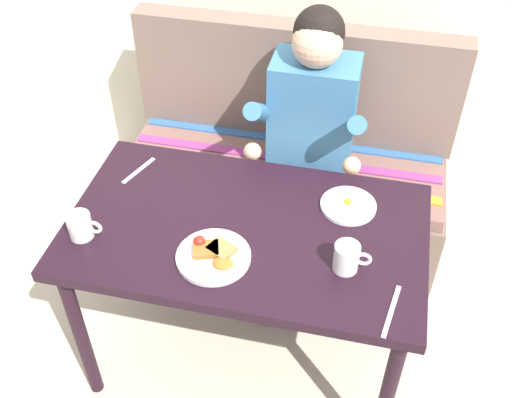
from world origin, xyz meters
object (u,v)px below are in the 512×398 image
Objects in this scene: plate_eggs at (348,205)px; couch at (285,175)px; coffee_mug_second at (81,225)px; table at (246,243)px; fork at (139,171)px; knife at (391,311)px; person at (310,128)px; coffee_mug at (347,257)px; plate_breakfast at (213,255)px.

couch is at bearing 118.40° from plate_eggs.
table is at bearing 17.60° from coffee_mug_second.
plate_eggs is 0.78m from fork.
knife is at bearing -67.38° from plate_eggs.
couch reaches higher than table.
table is 0.83× the size of couch.
plate_eggs reaches higher than table.
knife is (0.38, -0.84, -0.01)m from person.
coffee_mug is at bearing -68.40° from couch.
coffee_mug is at bearing 7.14° from plate_breakfast.
plate_breakfast is 2.02× the size of coffee_mug.
table is 6.00× the size of knife.
coffee_mug_second is (-0.51, -0.16, 0.13)m from table.
coffee_mug_second reaches higher than table.
knife is at bearing -8.79° from plate_breakfast.
table is 0.61m from person.
couch is 7.47× the size of plate_eggs.
plate_breakfast is at bearing -139.49° from plate_eggs.
person is (0.12, 0.59, 0.09)m from table.
fork is (-0.57, -0.40, -0.01)m from person.
table is at bearing -101.36° from person.
couch is 1.20m from knife.
person is at bearing 50.06° from coffee_mug_second.
plate_eggs is at bearing -64.19° from person.
fork reaches higher than table.
person is at bearing 78.64° from table.
fork is at bearing -128.41° from couch.
couch reaches higher than knife.
couch reaches higher than plate_eggs.
fork is at bearing 80.81° from coffee_mug_second.
plate_breakfast is 1.19× the size of knife.
fork is (-0.78, 0.02, -0.01)m from plate_eggs.
plate_breakfast reaches higher than table.
person is 0.70m from fork.
plate_breakfast is 1.23× the size of plate_eggs.
couch is at bearing 125.51° from knife.
person is 10.27× the size of coffee_mug.
table is 0.20m from plate_breakfast.
plate_eggs is 1.13× the size of fork.
coffee_mug_second is at bearing -118.88° from couch.
plate_eggs reaches higher than fork.
plate_breakfast is at bearing -179.36° from knife.
coffee_mug reaches higher than coffee_mug_second.
coffee_mug_second is (-0.44, -0.00, 0.03)m from plate_breakfast.
knife is at bearing -4.54° from fork.
plate_breakfast is 0.53m from fork.
coffee_mug is 0.59× the size of knife.
knife reaches higher than table.
table is at bearing 162.33° from coffee_mug.
coffee_mug is 0.86m from fork.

